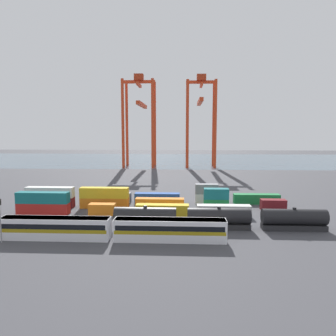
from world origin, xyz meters
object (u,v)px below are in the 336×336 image
(freight_tank_row, at_px, (219,218))
(gantry_crane_west, at_px, (140,112))
(shipping_container_7, at_px, (105,203))
(shipping_container_12, at_px, (273,205))
(passenger_train, at_px, (112,228))
(shipping_container_3, at_px, (162,210))
(signal_mast, at_px, (0,214))
(shipping_container_9, at_px, (160,203))
(gantry_crane_central, at_px, (201,112))
(shipping_container_4, at_px, (224,211))
(shipping_container_14, at_px, (109,197))

(freight_tank_row, bearing_deg, gantry_crane_west, 105.36)
(shipping_container_7, bearing_deg, shipping_container_12, 0.00)
(shipping_container_7, bearing_deg, passenger_train, -72.81)
(shipping_container_3, bearing_deg, shipping_container_7, 156.32)
(signal_mast, bearing_deg, passenger_train, 7.05)
(freight_tank_row, bearing_deg, shipping_container_9, 128.91)
(signal_mast, distance_m, gantry_crane_central, 131.71)
(freight_tank_row, xyz_separation_m, shipping_container_3, (-11.80, 9.37, -0.84))
(shipping_container_9, relative_size, shipping_container_12, 2.00)
(gantry_crane_central, bearing_deg, shipping_container_7, -106.60)
(freight_tank_row, distance_m, shipping_container_12, 21.95)
(gantry_crane_central, bearing_deg, shipping_container_3, -97.64)
(gantry_crane_west, xyz_separation_m, gantry_crane_central, (33.19, -0.07, -0.02))
(freight_tank_row, bearing_deg, shipping_container_3, 141.57)
(passenger_train, relative_size, shipping_container_7, 3.33)
(shipping_container_4, relative_size, shipping_container_9, 1.00)
(passenger_train, xyz_separation_m, gantry_crane_central, (21.72, 120.52, 27.32))
(passenger_train, height_order, shipping_container_3, passenger_train)
(freight_tank_row, height_order, signal_mast, signal_mast)
(freight_tank_row, relative_size, shipping_container_4, 3.43)
(freight_tank_row, relative_size, signal_mast, 5.41)
(shipping_container_4, bearing_deg, shipping_container_14, 155.88)
(shipping_container_3, bearing_deg, shipping_container_9, 99.36)
(shipping_container_3, relative_size, gantry_crane_central, 0.25)
(signal_mast, bearing_deg, shipping_container_12, 25.65)
(shipping_container_14, bearing_deg, freight_tank_row, -39.53)
(passenger_train, relative_size, shipping_container_3, 3.33)
(signal_mast, bearing_deg, shipping_container_9, 45.08)
(freight_tank_row, xyz_separation_m, signal_mast, (-38.56, -9.77, 2.84))
(shipping_container_3, bearing_deg, gantry_crane_west, 100.52)
(passenger_train, height_order, shipping_container_14, passenger_train)
(shipping_container_9, distance_m, shipping_container_14, 15.90)
(freight_tank_row, bearing_deg, shipping_container_14, 140.47)
(shipping_container_3, xyz_separation_m, shipping_container_7, (-15.05, 6.60, 0.00))
(shipping_container_3, height_order, shipping_container_4, same)
(shipping_container_4, distance_m, gantry_crane_west, 112.56)
(shipping_container_4, xyz_separation_m, shipping_container_12, (12.90, 6.60, 0.00))
(shipping_container_4, bearing_deg, freight_tank_row, -102.82)
(signal_mast, height_order, shipping_container_12, signal_mast)
(shipping_container_4, xyz_separation_m, shipping_container_7, (-28.99, 6.60, 0.00))
(shipping_container_9, height_order, gantry_crane_west, gantry_crane_west)
(shipping_container_12, bearing_deg, passenger_train, -145.97)
(passenger_train, bearing_deg, shipping_container_3, 65.04)
(freight_tank_row, relative_size, shipping_container_12, 6.88)
(passenger_train, xyz_separation_m, shipping_container_9, (6.73, 23.40, -0.84))
(shipping_container_9, distance_m, gantry_crane_central, 102.23)
(shipping_container_4, xyz_separation_m, shipping_container_14, (-29.49, 13.21, 0.00))
(shipping_container_9, bearing_deg, freight_tank_row, -51.09)
(freight_tank_row, distance_m, signal_mast, 39.88)
(passenger_train, relative_size, gantry_crane_west, 0.81)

